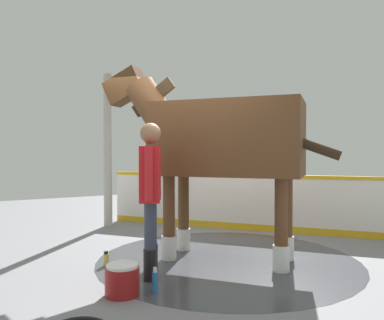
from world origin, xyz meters
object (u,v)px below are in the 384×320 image
(horse, at_px, (220,142))
(bottle_shampoo, at_px, (106,259))
(handler, at_px, (151,187))
(bottle_spray, at_px, (155,281))
(wash_bucket, at_px, (122,280))

(horse, distance_m, bottle_shampoo, 2.10)
(handler, distance_m, bottle_spray, 1.04)
(handler, height_order, bottle_spray, handler)
(horse, height_order, handler, horse)
(horse, bearing_deg, bottle_shampoo, 32.77)
(horse, xyz_separation_m, wash_bucket, (0.62, -1.56, -1.41))
(wash_bucket, bearing_deg, horse, 111.77)
(bottle_shampoo, relative_size, bottle_spray, 0.71)
(horse, height_order, bottle_spray, horse)
(handler, distance_m, bottle_shampoo, 1.20)
(bottle_spray, bearing_deg, handler, 162.25)
(horse, bearing_deg, wash_bucket, 71.00)
(bottle_spray, bearing_deg, bottle_shampoo, -171.38)
(wash_bucket, height_order, bottle_shampoo, wash_bucket)
(horse, height_order, wash_bucket, horse)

